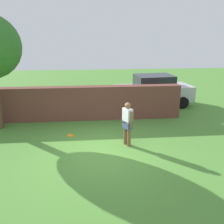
{
  "coord_description": "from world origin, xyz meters",
  "views": [
    {
      "loc": [
        -0.4,
        -7.89,
        3.99
      ],
      "look_at": [
        0.47,
        1.43,
        1.0
      ],
      "focal_mm": 40.54,
      "sensor_mm": 36.0,
      "label": 1
    }
  ],
  "objects": [
    {
      "name": "person",
      "position": [
        0.94,
        0.52,
        0.9
      ],
      "size": [
        0.36,
        0.49,
        1.62
      ],
      "rotation": [
        0.0,
        0.0,
        -1.08
      ],
      "color": "brown",
      "rests_on": "ground"
    },
    {
      "name": "car",
      "position": [
        3.17,
        5.55,
        0.86
      ],
      "size": [
        4.37,
        2.29,
        1.72
      ],
      "rotation": [
        0.0,
        0.0,
        3.26
      ],
      "color": "#B7B7BC",
      "rests_on": "ground"
    },
    {
      "name": "frisbee_orange",
      "position": [
        -1.19,
        1.59,
        0.01
      ],
      "size": [
        0.27,
        0.27,
        0.02
      ],
      "primitive_type": "cylinder",
      "color": "orange",
      "rests_on": "ground"
    },
    {
      "name": "brick_wall",
      "position": [
        -1.5,
        3.55,
        0.79
      ],
      "size": [
        10.76,
        0.5,
        1.58
      ],
      "primitive_type": "cube",
      "color": "brown",
      "rests_on": "ground"
    },
    {
      "name": "ground_plane",
      "position": [
        0.0,
        0.0,
        0.0
      ],
      "size": [
        40.0,
        40.0,
        0.0
      ],
      "primitive_type": "plane",
      "color": "#4C8433"
    }
  ]
}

